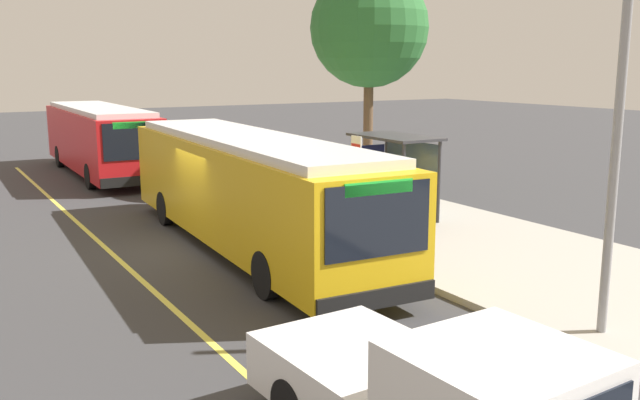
{
  "coord_description": "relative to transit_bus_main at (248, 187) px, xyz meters",
  "views": [
    {
      "loc": [
        16.74,
        -6.31,
        4.69
      ],
      "look_at": [
        3.79,
        1.36,
        1.76
      ],
      "focal_mm": 38.99,
      "sensor_mm": 36.0,
      "label": 1
    }
  ],
  "objects": [
    {
      "name": "utility_pole",
      "position": [
        8.67,
        2.68,
        1.73
      ],
      "size": [
        0.16,
        0.16,
        6.4
      ],
      "primitive_type": "cylinder",
      "color": "gray",
      "rests_on": "sidewalk_curb"
    },
    {
      "name": "transit_bus_main",
      "position": [
        0.0,
        0.0,
        0.0
      ],
      "size": [
        12.56,
        3.17,
        2.95
      ],
      "color": "gold",
      "rests_on": "ground_plane"
    },
    {
      "name": "bus_shelter",
      "position": [
        -0.85,
        5.29,
        0.3
      ],
      "size": [
        2.9,
        1.6,
        2.48
      ],
      "color": "#333338",
      "rests_on": "sidewalk_curb"
    },
    {
      "name": "lane_stripe_center",
      "position": [
        -0.76,
        -3.21,
        -1.61
      ],
      "size": [
        36.0,
        0.14,
        0.01
      ],
      "primitive_type": "cube",
      "color": "#E0D64C",
      "rests_on": "ground_plane"
    },
    {
      "name": "transit_bus_second",
      "position": [
        -14.53,
        -0.29,
        -0.0
      ],
      "size": [
        11.26,
        2.78,
        2.95
      ],
      "color": "red",
      "rests_on": "ground_plane"
    },
    {
      "name": "route_sign_post",
      "position": [
        1.36,
        2.42,
        0.34
      ],
      "size": [
        0.44,
        0.08,
        2.8
      ],
      "color": "#333338",
      "rests_on": "sidewalk_curb"
    },
    {
      "name": "sidewalk_curb",
      "position": [
        -0.76,
        4.99,
        -1.54
      ],
      "size": [
        44.0,
        6.4,
        0.15
      ],
      "primitive_type": "cube",
      "color": "#A8A399",
      "rests_on": "ground_plane"
    },
    {
      "name": "ground_plane",
      "position": [
        -0.76,
        -1.01,
        -1.62
      ],
      "size": [
        120.0,
        120.0,
        0.0
      ],
      "primitive_type": "plane",
      "color": "#38383A"
    },
    {
      "name": "waiting_bench",
      "position": [
        -0.44,
        5.36,
        -0.99
      ],
      "size": [
        1.6,
        0.48,
        0.95
      ],
      "color": "brown",
      "rests_on": "sidewalk_curb"
    },
    {
      "name": "street_tree_near_shelter",
      "position": [
        -5.46,
        7.46,
        4.37
      ],
      "size": [
        4.32,
        4.32,
        8.03
      ],
      "color": "brown",
      "rests_on": "sidewalk_curb"
    }
  ]
}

